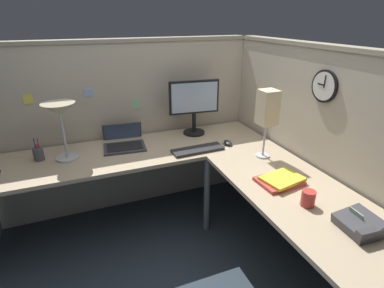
{
  "coord_description": "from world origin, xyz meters",
  "views": [
    {
      "loc": [
        -0.75,
        -1.79,
        1.75
      ],
      "look_at": [
        0.04,
        0.19,
        0.83
      ],
      "focal_mm": 27.89,
      "sensor_mm": 36.0,
      "label": 1
    }
  ],
  "objects_px": {
    "monitor": "(194,103)",
    "keyboard": "(198,150)",
    "laptop": "(124,141)",
    "desk_lamp_paper": "(267,109)",
    "office_phone": "(360,225)",
    "desk_lamp_dome": "(60,114)",
    "book_stack": "(280,180)",
    "coffee_mug": "(308,198)",
    "pen_cup": "(38,154)",
    "wall_clock": "(325,86)",
    "computer_mouse": "(228,143)"
  },
  "relations": [
    {
      "from": "book_stack",
      "to": "coffee_mug",
      "type": "bearing_deg",
      "value": -92.48
    },
    {
      "from": "coffee_mug",
      "to": "book_stack",
      "type": "bearing_deg",
      "value": 87.52
    },
    {
      "from": "monitor",
      "to": "desk_lamp_dome",
      "type": "relative_size",
      "value": 1.12
    },
    {
      "from": "computer_mouse",
      "to": "wall_clock",
      "type": "xyz_separation_m",
      "value": [
        0.41,
        -0.56,
        0.57
      ]
    },
    {
      "from": "keyboard",
      "to": "computer_mouse",
      "type": "height_order",
      "value": "computer_mouse"
    },
    {
      "from": "keyboard",
      "to": "coffee_mug",
      "type": "xyz_separation_m",
      "value": [
        0.3,
        -0.94,
        0.04
      ]
    },
    {
      "from": "office_phone",
      "to": "book_stack",
      "type": "xyz_separation_m",
      "value": [
        -0.08,
        0.55,
        -0.02
      ]
    },
    {
      "from": "wall_clock",
      "to": "monitor",
      "type": "bearing_deg",
      "value": 122.49
    },
    {
      "from": "coffee_mug",
      "to": "wall_clock",
      "type": "distance_m",
      "value": 0.79
    },
    {
      "from": "monitor",
      "to": "wall_clock",
      "type": "bearing_deg",
      "value": -57.51
    },
    {
      "from": "desk_lamp_dome",
      "to": "coffee_mug",
      "type": "distance_m",
      "value": 1.79
    },
    {
      "from": "keyboard",
      "to": "book_stack",
      "type": "relative_size",
      "value": 1.41
    },
    {
      "from": "laptop",
      "to": "desk_lamp_dome",
      "type": "distance_m",
      "value": 0.58
    },
    {
      "from": "pen_cup",
      "to": "desk_lamp_dome",
      "type": "bearing_deg",
      "value": -14.86
    },
    {
      "from": "computer_mouse",
      "to": "pen_cup",
      "type": "distance_m",
      "value": 1.51
    },
    {
      "from": "monitor",
      "to": "keyboard",
      "type": "xyz_separation_m",
      "value": [
        -0.12,
        -0.38,
        -0.28
      ]
    },
    {
      "from": "pen_cup",
      "to": "wall_clock",
      "type": "bearing_deg",
      "value": -23.59
    },
    {
      "from": "book_stack",
      "to": "desk_lamp_dome",
      "type": "bearing_deg",
      "value": 144.94
    },
    {
      "from": "laptop",
      "to": "coffee_mug",
      "type": "bearing_deg",
      "value": -57.4
    },
    {
      "from": "keyboard",
      "to": "monitor",
      "type": "bearing_deg",
      "value": 70.62
    },
    {
      "from": "monitor",
      "to": "keyboard",
      "type": "height_order",
      "value": "monitor"
    },
    {
      "from": "coffee_mug",
      "to": "wall_clock",
      "type": "height_order",
      "value": "wall_clock"
    },
    {
      "from": "desk_lamp_dome",
      "to": "computer_mouse",
      "type": "bearing_deg",
      "value": -9.66
    },
    {
      "from": "keyboard",
      "to": "office_phone",
      "type": "xyz_separation_m",
      "value": [
        0.39,
        -1.22,
        0.03
      ]
    },
    {
      "from": "desk_lamp_paper",
      "to": "desk_lamp_dome",
      "type": "bearing_deg",
      "value": 159.9
    },
    {
      "from": "monitor",
      "to": "keyboard",
      "type": "bearing_deg",
      "value": -107.72
    },
    {
      "from": "laptop",
      "to": "office_phone",
      "type": "xyz_separation_m",
      "value": [
        0.93,
        -1.59,
        0.01
      ]
    },
    {
      "from": "laptop",
      "to": "computer_mouse",
      "type": "relative_size",
      "value": 3.96
    },
    {
      "from": "desk_lamp_dome",
      "to": "desk_lamp_paper",
      "type": "xyz_separation_m",
      "value": [
        1.44,
        -0.53,
        0.02
      ]
    },
    {
      "from": "pen_cup",
      "to": "book_stack",
      "type": "relative_size",
      "value": 0.59
    },
    {
      "from": "book_stack",
      "to": "desk_lamp_paper",
      "type": "relative_size",
      "value": 0.58
    },
    {
      "from": "computer_mouse",
      "to": "book_stack",
      "type": "relative_size",
      "value": 0.34
    },
    {
      "from": "pen_cup",
      "to": "office_phone",
      "type": "distance_m",
      "value": 2.2
    },
    {
      "from": "desk_lamp_dome",
      "to": "office_phone",
      "type": "height_order",
      "value": "desk_lamp_dome"
    },
    {
      "from": "laptop",
      "to": "desk_lamp_dome",
      "type": "height_order",
      "value": "desk_lamp_dome"
    },
    {
      "from": "book_stack",
      "to": "coffee_mug",
      "type": "xyz_separation_m",
      "value": [
        -0.01,
        -0.27,
        0.03
      ]
    },
    {
      "from": "desk_lamp_dome",
      "to": "book_stack",
      "type": "xyz_separation_m",
      "value": [
        1.31,
        -0.92,
        -0.34
      ]
    },
    {
      "from": "laptop",
      "to": "desk_lamp_paper",
      "type": "relative_size",
      "value": 0.78
    },
    {
      "from": "pen_cup",
      "to": "book_stack",
      "type": "bearing_deg",
      "value": -32.75
    },
    {
      "from": "desk_lamp_paper",
      "to": "wall_clock",
      "type": "distance_m",
      "value": 0.42
    },
    {
      "from": "laptop",
      "to": "desk_lamp_paper",
      "type": "bearing_deg",
      "value": -33.66
    },
    {
      "from": "monitor",
      "to": "office_phone",
      "type": "relative_size",
      "value": 2.29
    },
    {
      "from": "laptop",
      "to": "computer_mouse",
      "type": "xyz_separation_m",
      "value": [
        0.83,
        -0.35,
        -0.01
      ]
    },
    {
      "from": "laptop",
      "to": "desk_lamp_dome",
      "type": "bearing_deg",
      "value": -164.49
    },
    {
      "from": "pen_cup",
      "to": "wall_clock",
      "type": "distance_m",
      "value": 2.14
    },
    {
      "from": "book_stack",
      "to": "wall_clock",
      "type": "xyz_separation_m",
      "value": [
        0.39,
        0.14,
        0.57
      ]
    },
    {
      "from": "monitor",
      "to": "coffee_mug",
      "type": "distance_m",
      "value": 1.36
    },
    {
      "from": "keyboard",
      "to": "desk_lamp_paper",
      "type": "bearing_deg",
      "value": -34.38
    },
    {
      "from": "pen_cup",
      "to": "coffee_mug",
      "type": "xyz_separation_m",
      "value": [
        1.5,
        -1.24,
        -0.0
      ]
    },
    {
      "from": "office_phone",
      "to": "coffee_mug",
      "type": "height_order",
      "value": "office_phone"
    }
  ]
}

